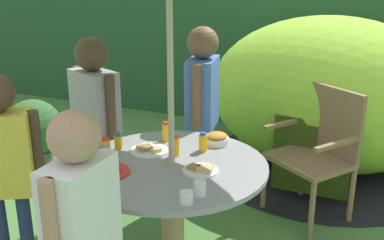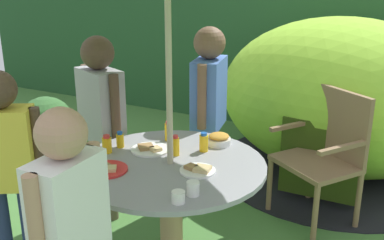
% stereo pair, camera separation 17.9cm
% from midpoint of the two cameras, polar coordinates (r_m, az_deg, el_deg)
% --- Properties ---
extents(hedge_backdrop, '(9.00, 0.70, 1.71)m').
position_cam_midpoint_polar(hedge_backdrop, '(5.56, 10.66, 8.40)').
color(hedge_backdrop, '#234C28').
rests_on(hedge_backdrop, ground_plane).
extents(garden_table, '(1.14, 1.14, 0.70)m').
position_cam_midpoint_polar(garden_table, '(2.85, -4.25, -8.44)').
color(garden_table, tan).
rests_on(garden_table, ground_plane).
extents(wooden_chair, '(0.70, 0.67, 0.97)m').
position_cam_midpoint_polar(wooden_chair, '(3.54, 13.80, -3.00)').
color(wooden_chair, brown).
rests_on(wooden_chair, ground_plane).
extents(dome_tent, '(2.21, 2.21, 1.39)m').
position_cam_midpoint_polar(dome_tent, '(4.35, 15.05, 2.89)').
color(dome_tent, '#8CC633').
rests_on(dome_tent, ground_plane).
extents(potted_plant, '(0.51, 0.51, 0.67)m').
position_cam_midpoint_polar(potted_plant, '(4.46, -19.79, -1.34)').
color(potted_plant, '#595960').
rests_on(potted_plant, ground_plane).
extents(child_in_blue_shirt, '(0.26, 0.46, 1.39)m').
position_cam_midpoint_polar(child_in_blue_shirt, '(3.53, -0.19, 3.24)').
color(child_in_blue_shirt, '#3F3F47').
rests_on(child_in_blue_shirt, ground_plane).
extents(child_in_grey_shirt, '(0.43, 0.32, 1.36)m').
position_cam_midpoint_polar(child_in_grey_shirt, '(3.34, -13.21, 1.49)').
color(child_in_grey_shirt, brown).
rests_on(child_in_grey_shirt, ground_plane).
extents(child_in_yellow_shirt, '(0.38, 0.32, 1.27)m').
position_cam_midpoint_polar(child_in_yellow_shirt, '(2.86, -23.70, -3.81)').
color(child_in_yellow_shirt, navy).
rests_on(child_in_yellow_shirt, ground_plane).
extents(child_in_white_shirt, '(0.22, 0.44, 1.28)m').
position_cam_midpoint_polar(child_in_white_shirt, '(2.09, -15.81, -11.07)').
color(child_in_white_shirt, navy).
rests_on(child_in_white_shirt, ground_plane).
extents(snack_bowl, '(0.16, 0.16, 0.08)m').
position_cam_midpoint_polar(snack_bowl, '(3.05, 1.37, -2.30)').
color(snack_bowl, white).
rests_on(snack_bowl, garden_table).
extents(plate_far_left, '(0.25, 0.25, 0.03)m').
position_cam_midpoint_polar(plate_far_left, '(2.71, -12.09, -6.16)').
color(plate_far_left, red).
rests_on(plate_far_left, garden_table).
extents(plate_mid_right, '(0.24, 0.24, 0.03)m').
position_cam_midpoint_polar(plate_mid_right, '(2.96, -7.00, -3.67)').
color(plate_mid_right, white).
rests_on(plate_mid_right, garden_table).
extents(plate_near_left, '(0.21, 0.21, 0.03)m').
position_cam_midpoint_polar(plate_near_left, '(2.67, -0.85, -6.10)').
color(plate_near_left, white).
rests_on(plate_near_left, garden_table).
extents(juice_bottle_near_right, '(0.05, 0.05, 0.13)m').
position_cam_midpoint_polar(juice_bottle_near_right, '(3.10, -4.85, -1.47)').
color(juice_bottle_near_right, yellow).
rests_on(juice_bottle_near_right, garden_table).
extents(juice_bottle_far_right, '(0.06, 0.06, 0.12)m').
position_cam_midpoint_polar(juice_bottle_far_right, '(2.93, -0.39, -2.74)').
color(juice_bottle_far_right, yellow).
rests_on(juice_bottle_far_right, garden_table).
extents(juice_bottle_center_front, '(0.06, 0.06, 0.12)m').
position_cam_midpoint_polar(juice_bottle_center_front, '(2.94, -12.19, -3.21)').
color(juice_bottle_center_front, yellow).
rests_on(juice_bottle_center_front, garden_table).
extents(juice_bottle_center_back, '(0.05, 0.05, 0.11)m').
position_cam_midpoint_polar(juice_bottle_center_back, '(3.01, -10.66, -2.64)').
color(juice_bottle_center_back, yellow).
rests_on(juice_bottle_center_back, garden_table).
extents(juice_bottle_mid_left, '(0.05, 0.05, 0.13)m').
position_cam_midpoint_polar(juice_bottle_mid_left, '(2.87, -3.80, -3.24)').
color(juice_bottle_mid_left, yellow).
rests_on(juice_bottle_mid_left, garden_table).
extents(cup_near, '(0.07, 0.07, 0.07)m').
position_cam_midpoint_polar(cup_near, '(2.41, -1.19, -8.34)').
color(cup_near, white).
rests_on(cup_near, garden_table).
extents(cup_far, '(0.07, 0.07, 0.06)m').
position_cam_midpoint_polar(cup_far, '(2.34, -2.90, -9.41)').
color(cup_far, white).
rests_on(cup_far, garden_table).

